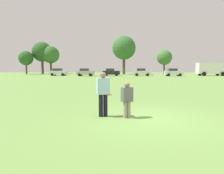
{
  "coord_description": "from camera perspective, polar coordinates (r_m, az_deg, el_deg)",
  "views": [
    {
      "loc": [
        -1.25,
        -7.65,
        1.98
      ],
      "look_at": [
        -1.48,
        2.41,
        1.0
      ],
      "focal_mm": 31.98,
      "sensor_mm": 36.0,
      "label": 1
    }
  ],
  "objects": [
    {
      "name": "ground_plane",
      "position": [
        8.0,
        10.4,
        -8.87
      ],
      "size": [
        155.4,
        155.4,
        0.0
      ],
      "primitive_type": "plane",
      "color": "#6B9347"
    },
    {
      "name": "player_thrower",
      "position": [
        8.04,
        -2.58,
        -1.3
      ],
      "size": [
        0.57,
        0.43,
        1.81
      ],
      "color": "black",
      "rests_on": "ground"
    },
    {
      "name": "player_defender",
      "position": [
        7.88,
        4.3,
        -3.13
      ],
      "size": [
        0.5,
        0.42,
        1.43
      ],
      "color": "gray",
      "rests_on": "ground"
    },
    {
      "name": "frisbee",
      "position": [
        8.08,
        -0.92,
        -2.27
      ],
      "size": [
        0.27,
        0.27,
        0.05
      ],
      "color": "#E54C33"
    },
    {
      "name": "traffic_cone",
      "position": [
        17.55,
        5.12,
        -0.21
      ],
      "size": [
        0.32,
        0.32,
        0.48
      ],
      "color": "#D8590C",
      "rests_on": "ground"
    },
    {
      "name": "parked_car_near_left",
      "position": [
        51.51,
        -15.08,
        4.16
      ],
      "size": [
        4.27,
        2.34,
        1.82
      ],
      "color": "silver",
      "rests_on": "ground"
    },
    {
      "name": "parked_car_mid_left",
      "position": [
        48.24,
        -7.64,
        4.22
      ],
      "size": [
        4.27,
        2.34,
        1.82
      ],
      "color": "#B7AD99",
      "rests_on": "ground"
    },
    {
      "name": "parked_car_center",
      "position": [
        48.84,
        -0.26,
        4.29
      ],
      "size": [
        4.27,
        2.34,
        1.82
      ],
      "color": "black",
      "rests_on": "ground"
    },
    {
      "name": "parked_car_mid_right",
      "position": [
        49.2,
        8.49,
        4.24
      ],
      "size": [
        4.27,
        2.34,
        1.82
      ],
      "color": "silver",
      "rests_on": "ground"
    },
    {
      "name": "parked_car_near_right",
      "position": [
        49.76,
        17.12,
        4.07
      ],
      "size": [
        4.27,
        2.34,
        1.82
      ],
      "color": "silver",
      "rests_on": "ground"
    },
    {
      "name": "box_truck",
      "position": [
        55.77,
        27.12,
        4.69
      ],
      "size": [
        8.59,
        3.22,
        3.18
      ],
      "color": "white",
      "rests_on": "ground"
    },
    {
      "name": "tree_west_oak",
      "position": [
        66.38,
        -23.39,
        7.56
      ],
      "size": [
        4.35,
        4.35,
        7.07
      ],
      "color": "brown",
      "rests_on": "ground"
    },
    {
      "name": "tree_west_maple",
      "position": [
        68.15,
        -19.38,
        9.43
      ],
      "size": [
        6.26,
        6.26,
        10.17
      ],
      "color": "brown",
      "rests_on": "ground"
    },
    {
      "name": "tree_center_elm",
      "position": [
        66.74,
        -17.15,
        8.81
      ],
      "size": [
        5.45,
        5.45,
        8.85
      ],
      "color": "brown",
      "rests_on": "ground"
    },
    {
      "name": "tree_east_birch",
      "position": [
        61.0,
        3.44,
        11.06
      ],
      "size": [
        7.04,
        7.04,
        11.44
      ],
      "color": "brown",
      "rests_on": "ground"
    },
    {
      "name": "tree_east_oak",
      "position": [
        63.03,
        14.75,
        8.15
      ],
      "size": [
        4.54,
        4.54,
        7.37
      ],
      "color": "brown",
      "rests_on": "ground"
    }
  ]
}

